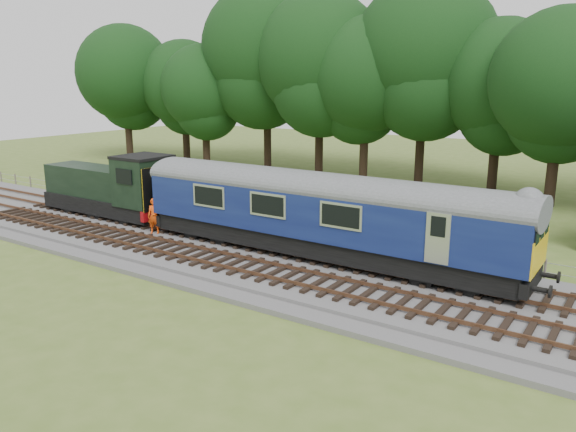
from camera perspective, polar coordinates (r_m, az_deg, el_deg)
The scene contains 9 objects.
ground at distance 25.93m, azimuth -4.48°, elevation -4.47°, with size 120.00×120.00×0.00m, color #4F6826.
ballast at distance 25.88m, azimuth -4.49°, elevation -4.10°, with size 70.00×7.00×0.35m, color #4C4C4F.
track_north at distance 26.87m, azimuth -2.65°, elevation -2.87°, with size 67.20×2.40×0.21m.
track_south at distance 24.64m, azimuth -6.80°, elevation -4.50°, with size 67.20×2.40×0.21m.
fence at distance 29.43m, azimuth 0.95°, elevation -2.22°, with size 64.00×0.12×1.00m, color #6B6054, non-canonical shape.
tree_line at distance 44.77m, azimuth 13.24°, elevation 2.94°, with size 70.00×8.00×18.00m, color black, non-canonical shape.
dmu_railcar at distance 24.61m, azimuth 3.28°, elevation 0.85°, with size 18.05×2.86×3.88m.
shunter_loco at distance 33.85m, azimuth -17.48°, elevation 2.68°, with size 8.91×2.60×3.38m.
worker at distance 29.55m, azimuth -13.44°, elevation 0.00°, with size 0.67×0.44×1.83m, color #EA450C.
Camera 1 is at (15.36, -19.28, 8.06)m, focal length 35.00 mm.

